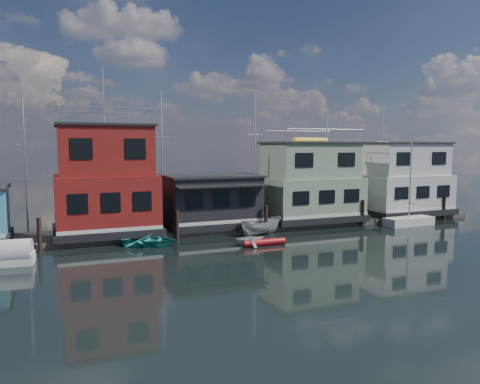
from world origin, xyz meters
name	(u,v)px	position (x,y,z in m)	size (l,w,h in m)	color
ground	(288,266)	(0.00, 0.00, 0.00)	(160.00, 160.00, 0.00)	black
dock	(217,228)	(0.00, 12.00, 0.20)	(48.00, 5.00, 0.40)	#595147
houseboat_red	(106,182)	(-8.50, 12.00, 4.10)	(7.40, 5.90, 11.86)	black
houseboat_dark	(211,201)	(-0.50, 11.98, 2.42)	(7.40, 6.10, 4.06)	black
houseboat_green	(310,183)	(8.50, 12.00, 3.55)	(8.40, 5.90, 7.03)	black
houseboat_white	(402,180)	(18.50, 12.00, 3.54)	(8.40, 5.90, 6.66)	black
pilings	(225,222)	(-0.33, 9.20, 1.10)	(42.28, 0.28, 2.20)	#2D2116
background_masts	(243,158)	(4.76, 18.00, 5.55)	(36.40, 0.16, 12.00)	silver
dinghy_white	(249,238)	(0.04, 5.60, 0.54)	(1.75, 2.03, 1.07)	silver
day_sailer	(409,221)	(15.83, 7.95, 0.42)	(4.54, 1.70, 7.06)	silver
dinghy_teal	(150,240)	(-6.17, 8.21, 0.38)	(2.65, 3.70, 0.77)	teal
red_kayak	(264,242)	(1.06, 5.38, 0.22)	(0.45, 0.45, 3.05)	#B61314
motorboat	(261,226)	(2.48, 8.94, 0.66)	(1.29, 3.43, 1.32)	beige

